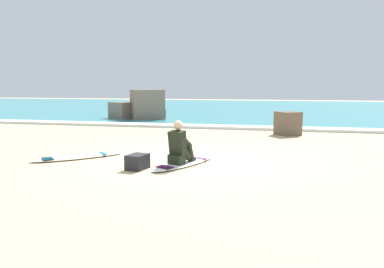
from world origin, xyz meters
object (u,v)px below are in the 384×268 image
object	(u,v)px
surfboard_main	(184,163)
shoreline_rock	(288,123)
surfer_seated	(180,147)
surfboard_spare_near	(78,157)
beach_bag	(137,162)

from	to	relation	value
surfboard_main	shoreline_rock	distance (m)	6.38
surfer_seated	surfboard_spare_near	distance (m)	2.71
surfer_seated	beach_bag	size ratio (longest dim) A/B	1.97
surfboard_spare_near	beach_bag	world-z (taller)	beach_bag
surfboard_main	beach_bag	bearing A→B (deg)	-142.82
surfer_seated	surfboard_spare_near	world-z (taller)	surfer_seated
surfboard_main	surfboard_spare_near	size ratio (longest dim) A/B	1.07
shoreline_rock	beach_bag	xyz separation A→B (m)	(-3.20, -6.57, -0.26)
surfer_seated	surfboard_spare_near	bearing A→B (deg)	174.33
surfboard_main	surfboard_spare_near	bearing A→B (deg)	176.93
shoreline_rock	beach_bag	distance (m)	7.31
shoreline_rock	surfer_seated	bearing A→B (deg)	-111.74
surfboard_main	beach_bag	xyz separation A→B (m)	(-0.85, -0.65, 0.12)
surfboard_spare_near	beach_bag	distance (m)	2.04
surfboard_spare_near	shoreline_rock	size ratio (longest dim) A/B	2.34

